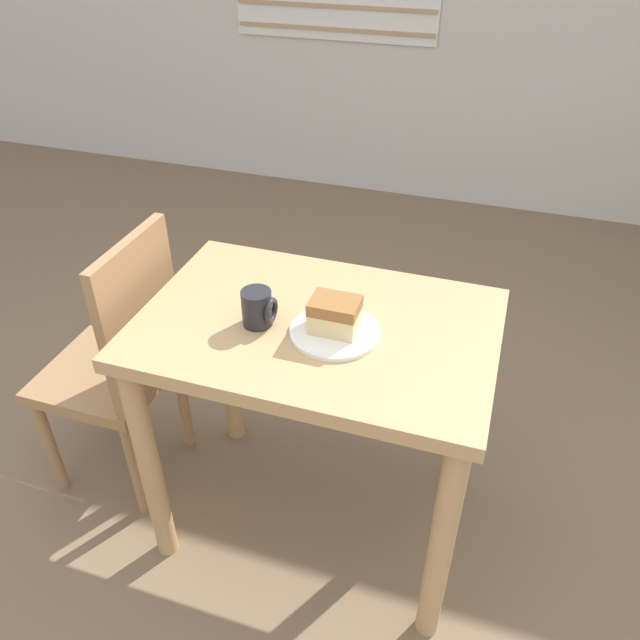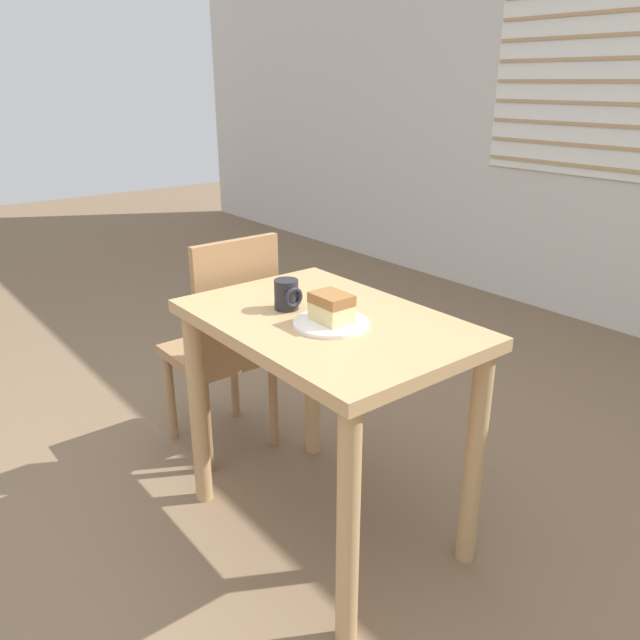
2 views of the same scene
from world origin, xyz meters
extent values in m
cube|color=tan|center=(-0.69, 2.98, 0.95)|extent=(1.17, 0.01, 0.02)
cube|color=tan|center=(-0.69, 2.98, 1.07)|extent=(1.17, 0.01, 0.02)
cube|color=tan|center=(0.04, 0.49, 0.75)|extent=(0.89, 0.60, 0.04)
cylinder|color=tan|center=(-0.36, 0.24, 0.36)|extent=(0.06, 0.06, 0.73)
cylinder|color=tan|center=(0.43, 0.24, 0.36)|extent=(0.06, 0.06, 0.73)
cylinder|color=tan|center=(-0.36, 0.74, 0.36)|extent=(0.06, 0.06, 0.73)
cylinder|color=tan|center=(0.43, 0.74, 0.36)|extent=(0.06, 0.06, 0.73)
cube|color=#9E754C|center=(-0.65, 0.49, 0.41)|extent=(0.37, 0.37, 0.04)
cylinder|color=#9E754C|center=(-0.81, 0.64, 0.19)|extent=(0.04, 0.04, 0.39)
cylinder|color=#9E754C|center=(-0.81, 0.33, 0.19)|extent=(0.04, 0.04, 0.39)
cylinder|color=#9E754C|center=(-0.50, 0.64, 0.19)|extent=(0.04, 0.04, 0.39)
cylinder|color=#9E754C|center=(-0.50, 0.33, 0.19)|extent=(0.04, 0.04, 0.39)
cube|color=#9E754C|center=(-0.49, 0.49, 0.67)|extent=(0.03, 0.35, 0.47)
cylinder|color=white|center=(0.09, 0.46, 0.77)|extent=(0.22, 0.22, 0.01)
cube|color=#E5CC89|center=(0.09, 0.46, 0.80)|extent=(0.11, 0.09, 0.05)
cube|color=#936033|center=(0.09, 0.46, 0.85)|extent=(0.12, 0.09, 0.03)
cylinder|color=#232328|center=(-0.10, 0.44, 0.81)|extent=(0.08, 0.08, 0.09)
torus|color=#232328|center=(-0.06, 0.44, 0.81)|extent=(0.01, 0.07, 0.07)
camera|label=1|loc=(0.43, -0.71, 1.68)|focal=35.00mm
camera|label=2|loc=(1.39, -0.62, 1.43)|focal=35.00mm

